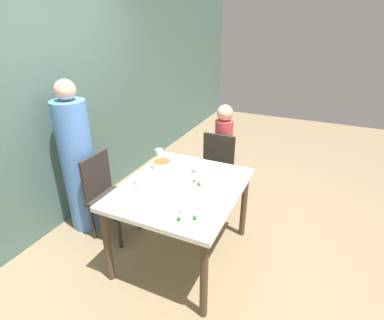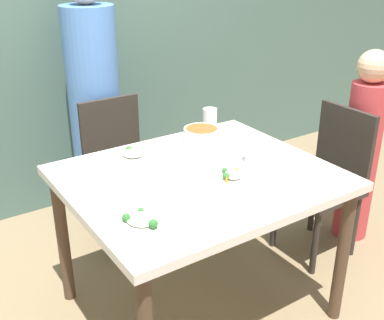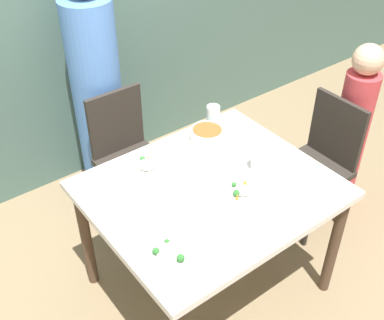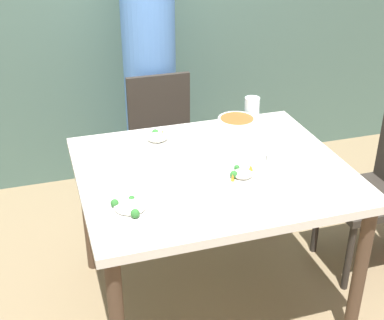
% 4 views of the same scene
% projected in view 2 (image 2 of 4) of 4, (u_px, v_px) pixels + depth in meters
% --- Properties ---
extents(ground_plane, '(10.00, 10.00, 0.00)m').
position_uv_depth(ground_plane, '(198.00, 305.00, 2.49)').
color(ground_plane, '#847051').
extents(wall_back, '(10.00, 0.06, 2.70)m').
position_uv_depth(wall_back, '(69.00, 7.00, 3.06)').
color(wall_back, '#4C6B60').
rests_on(wall_back, ground_plane).
extents(dining_table, '(1.18, 0.99, 0.76)m').
position_uv_depth(dining_table, '(199.00, 191.00, 2.22)').
color(dining_table, silver).
rests_on(dining_table, ground_plane).
extents(chair_adult_spot, '(0.40, 0.40, 0.88)m').
position_uv_depth(chair_adult_spot, '(121.00, 167.00, 2.93)').
color(chair_adult_spot, '#2D2823').
rests_on(chair_adult_spot, ground_plane).
extents(chair_child_spot, '(0.40, 0.40, 0.88)m').
position_uv_depth(chair_child_spot, '(327.00, 177.00, 2.79)').
color(chair_child_spot, '#2D2823').
rests_on(chair_child_spot, ground_plane).
extents(person_adult, '(0.32, 0.32, 1.58)m').
position_uv_depth(person_adult, '(95.00, 112.00, 3.08)').
color(person_adult, '#5184D1').
rests_on(person_adult, ground_plane).
extents(person_child, '(0.21, 0.21, 1.18)m').
position_uv_depth(person_child, '(361.00, 151.00, 2.89)').
color(person_child, '#C63D42').
rests_on(person_child, ground_plane).
extents(bowl_curry, '(0.19, 0.19, 0.07)m').
position_uv_depth(bowl_curry, '(202.00, 134.00, 2.55)').
color(bowl_curry, silver).
rests_on(bowl_curry, dining_table).
extents(plate_rice_adult, '(0.25, 0.25, 0.05)m').
position_uv_depth(plate_rice_adult, '(129.00, 157.00, 2.32)').
color(plate_rice_adult, white).
rests_on(plate_rice_adult, dining_table).
extents(plate_rice_child, '(0.25, 0.25, 0.05)m').
position_uv_depth(plate_rice_child, '(142.00, 222.00, 1.78)').
color(plate_rice_child, white).
rests_on(plate_rice_child, dining_table).
extents(plate_noodles, '(0.23, 0.23, 0.05)m').
position_uv_depth(plate_noodles, '(229.00, 178.00, 2.12)').
color(plate_noodles, white).
rests_on(plate_noodles, dining_table).
extents(glass_water_tall, '(0.08, 0.08, 0.14)m').
position_uv_depth(glass_water_tall, '(254.00, 149.00, 2.27)').
color(glass_water_tall, silver).
rests_on(glass_water_tall, dining_table).
extents(glass_water_short, '(0.08, 0.08, 0.13)m').
position_uv_depth(glass_water_short, '(210.00, 120.00, 2.67)').
color(glass_water_short, silver).
rests_on(glass_water_short, dining_table).
extents(fork_steel, '(0.18, 0.08, 0.01)m').
position_uv_depth(fork_steel, '(268.00, 205.00, 1.92)').
color(fork_steel, silver).
rests_on(fork_steel, dining_table).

